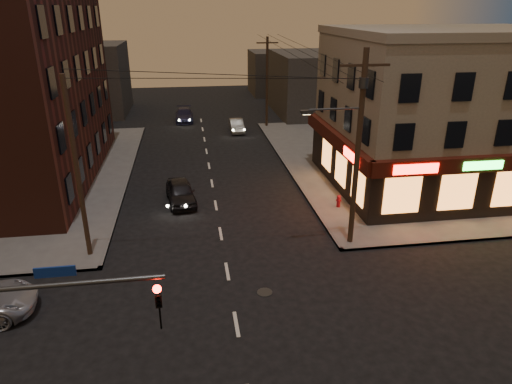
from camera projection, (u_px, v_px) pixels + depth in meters
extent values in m
plane|color=black|center=(236.00, 324.00, 18.35)|extent=(120.00, 120.00, 0.00)
cube|color=#514F4C|center=(425.00, 158.00, 38.23)|extent=(24.00, 28.00, 0.15)
cube|color=gray|center=(447.00, 113.00, 31.00)|extent=(15.00, 12.00, 10.00)
cube|color=gray|center=(460.00, 32.00, 29.03)|extent=(15.20, 12.20, 0.50)
cube|color=black|center=(492.00, 190.00, 26.79)|extent=(15.12, 0.25, 3.40)
cube|color=black|center=(338.00, 164.00, 31.21)|extent=(0.25, 12.12, 3.40)
cube|color=#3D1109|center=(502.00, 163.00, 25.84)|extent=(15.60, 0.50, 0.90)
cube|color=#3D1109|center=(336.00, 139.00, 30.49)|extent=(0.50, 12.60, 0.90)
cube|color=#FF140C|center=(416.00, 169.00, 24.86)|extent=(2.60, 0.06, 0.55)
cube|color=#26FF3F|center=(483.00, 165.00, 25.41)|extent=(2.40, 0.06, 0.50)
cube|color=#FF140C|center=(351.00, 156.00, 26.97)|extent=(0.06, 2.60, 0.55)
cube|color=orange|center=(485.00, 190.00, 26.53)|extent=(12.40, 0.08, 2.20)
cube|color=orange|center=(341.00, 168.00, 30.23)|extent=(0.08, 8.40, 2.20)
cube|color=#3F3D3A|center=(318.00, 83.00, 53.79)|extent=(10.00, 12.00, 7.00)
cube|color=#3F3D3A|center=(86.00, 79.00, 53.51)|extent=(9.00, 10.00, 8.00)
cube|color=#3F3D3A|center=(278.00, 72.00, 66.52)|extent=(8.00, 8.00, 6.00)
cylinder|color=#382619|center=(358.00, 152.00, 22.67)|extent=(0.28, 0.28, 10.00)
cube|color=#382619|center=(365.00, 65.00, 21.09)|extent=(2.40, 0.12, 0.12)
cylinder|color=#333538|center=(364.00, 83.00, 21.39)|extent=(0.44, 0.44, 0.50)
cylinder|color=#333538|center=(335.00, 109.00, 21.66)|extent=(2.60, 0.10, 0.10)
cube|color=#333538|center=(307.00, 112.00, 21.51)|extent=(0.60, 0.25, 0.18)
cube|color=#FFD88C|center=(307.00, 114.00, 21.54)|extent=(0.35, 0.15, 0.04)
cylinder|color=#382619|center=(267.00, 83.00, 46.86)|extent=(0.26, 0.26, 9.00)
cylinder|color=#382619|center=(77.00, 171.00, 21.61)|extent=(0.24, 0.24, 9.00)
cylinder|color=#333538|center=(67.00, 284.00, 10.35)|extent=(4.40, 0.12, 0.12)
imported|color=black|center=(158.00, 295.00, 10.82)|extent=(0.16, 0.20, 1.00)
sphere|color=#FF0C05|center=(157.00, 289.00, 10.61)|extent=(0.20, 0.20, 0.20)
cube|color=navy|center=(55.00, 272.00, 10.19)|extent=(0.90, 0.05, 0.25)
imported|color=black|center=(181.00, 192.00, 29.54)|extent=(2.21, 4.41, 1.44)
imported|color=slate|center=(237.00, 126.00, 46.51)|extent=(1.34, 3.85, 1.27)
imported|color=#1B1C37|center=(184.00, 115.00, 50.79)|extent=(1.92, 4.71, 1.37)
cylinder|color=maroon|center=(338.00, 202.00, 28.64)|extent=(0.30, 0.30, 0.64)
sphere|color=maroon|center=(339.00, 197.00, 28.51)|extent=(0.26, 0.26, 0.26)
cylinder|color=maroon|center=(339.00, 200.00, 28.60)|extent=(0.36, 0.24, 0.13)
cylinder|color=maroon|center=(339.00, 200.00, 28.60)|extent=(0.24, 0.36, 0.13)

